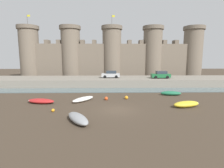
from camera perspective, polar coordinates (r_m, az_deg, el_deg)
name	(u,v)px	position (r m, az deg, el deg)	size (l,w,h in m)	color
ground_plane	(117,110)	(21.05, 1.67, -8.40)	(160.00, 160.00, 0.00)	#423528
water_channel	(114,90)	(33.17, 0.60, -2.04)	(80.00, 4.50, 0.10)	slate
quay_road	(113,81)	(40.21, 0.28, 0.92)	(59.48, 10.00, 1.63)	gray
castle	(112,56)	(51.49, -0.05, 9.15)	(53.48, 6.00, 18.11)	#706354
rowboat_midflat_left	(41,101)	(25.76, -22.20, -5.13)	(4.08, 2.30, 0.63)	red
rowboat_near_channel_left	(83,99)	(25.40, -9.39, -4.85)	(3.34, 3.87, 0.57)	silver
rowboat_foreground_left	(78,118)	(17.40, -11.05, -10.90)	(3.12, 4.00, 0.74)	gray
rowboat_near_channel_right	(171,93)	(30.44, 18.66, -2.85)	(3.45, 1.53, 0.70)	#1E6B47
rowboat_midflat_right	(186,104)	(23.95, 23.12, -6.02)	(3.88, 2.38, 0.76)	yellow
mooring_buoy_near_channel	(53,110)	(21.29, -18.71, -8.14)	(0.37, 0.37, 0.37)	orange
mooring_buoy_mid_mud	(106,98)	(25.61, -1.91, -4.74)	(0.51, 0.51, 0.51)	#E04C1E
mooring_buoy_near_shore	(126,98)	(26.24, 4.73, -4.43)	(0.52, 0.52, 0.52)	orange
car_quay_east	(161,75)	(40.33, 15.64, 2.91)	(4.11, 1.89, 1.62)	#1E6638
car_quay_west	(111,74)	(39.85, -0.40, 3.16)	(4.11, 1.89, 1.62)	#B2B5B7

